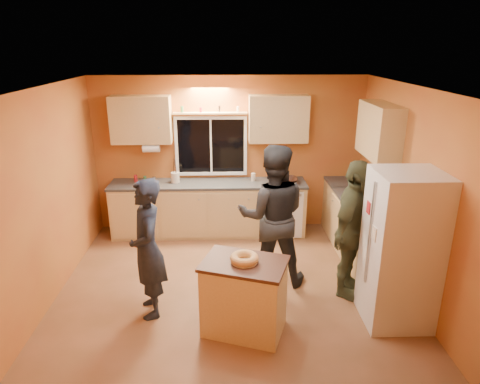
{
  "coord_description": "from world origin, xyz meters",
  "views": [
    {
      "loc": [
        -0.06,
        -5.03,
        3.08
      ],
      "look_at": [
        0.13,
        0.4,
        1.18
      ],
      "focal_mm": 32.0,
      "sensor_mm": 36.0,
      "label": 1
    }
  ],
  "objects_px": {
    "refrigerator": "(401,250)",
    "person_right": "(352,230)",
    "island": "(244,296)",
    "person_left": "(148,249)",
    "person_center": "(272,216)"
  },
  "relations": [
    {
      "from": "refrigerator",
      "to": "person_left",
      "type": "bearing_deg",
      "value": 175.3
    },
    {
      "from": "refrigerator",
      "to": "person_right",
      "type": "distance_m",
      "value": 0.68
    },
    {
      "from": "refrigerator",
      "to": "person_center",
      "type": "xyz_separation_m",
      "value": [
        -1.35,
        0.91,
        0.05
      ]
    },
    {
      "from": "refrigerator",
      "to": "person_left",
      "type": "relative_size",
      "value": 1.07
    },
    {
      "from": "person_left",
      "to": "island",
      "type": "bearing_deg",
      "value": 55.64
    },
    {
      "from": "person_left",
      "to": "person_center",
      "type": "height_order",
      "value": "person_center"
    },
    {
      "from": "refrigerator",
      "to": "person_left",
      "type": "distance_m",
      "value": 2.87
    },
    {
      "from": "person_left",
      "to": "person_right",
      "type": "height_order",
      "value": "person_right"
    },
    {
      "from": "person_left",
      "to": "refrigerator",
      "type": "bearing_deg",
      "value": 70.49
    },
    {
      "from": "refrigerator",
      "to": "island",
      "type": "xyz_separation_m",
      "value": [
        -1.76,
        -0.15,
        -0.46
      ]
    },
    {
      "from": "refrigerator",
      "to": "person_right",
      "type": "xyz_separation_m",
      "value": [
        -0.39,
        0.56,
        -0.01
      ]
    },
    {
      "from": "island",
      "to": "person_right",
      "type": "distance_m",
      "value": 1.61
    },
    {
      "from": "refrigerator",
      "to": "island",
      "type": "bearing_deg",
      "value": -174.98
    },
    {
      "from": "person_left",
      "to": "person_center",
      "type": "bearing_deg",
      "value": 99.26
    },
    {
      "from": "refrigerator",
      "to": "person_right",
      "type": "height_order",
      "value": "refrigerator"
    }
  ]
}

